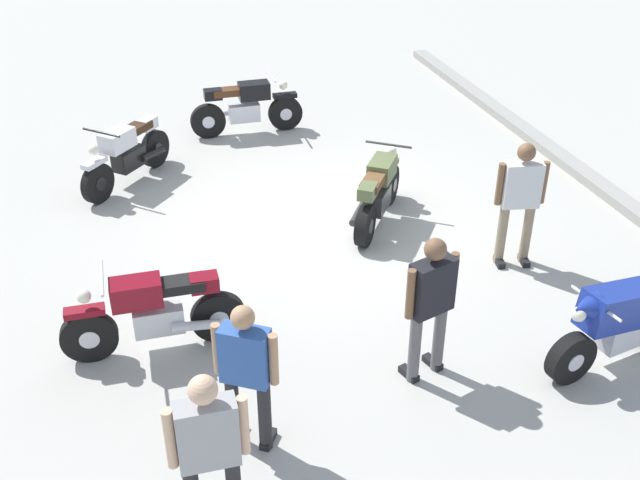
% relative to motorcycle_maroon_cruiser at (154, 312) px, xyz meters
% --- Properties ---
extents(ground_plane, '(40.00, 40.00, 0.00)m').
position_rel_motorcycle_maroon_cruiser_xyz_m(ground_plane, '(-2.25, 2.66, -0.52)').
color(ground_plane, '#ADAAA3').
extents(curb_edge, '(14.00, 0.30, 0.15)m').
position_rel_motorcycle_maroon_cruiser_xyz_m(curb_edge, '(-2.25, 7.26, -0.45)').
color(curb_edge, gray).
rests_on(curb_edge, ground).
extents(motorcycle_maroon_cruiser, '(0.70, 2.09, 1.09)m').
position_rel_motorcycle_maroon_cruiser_xyz_m(motorcycle_maroon_cruiser, '(0.00, 0.00, 0.00)').
color(motorcycle_maroon_cruiser, black).
rests_on(motorcycle_maroon_cruiser, ground).
extents(motorcycle_blue_sportbike, '(0.71, 1.95, 1.14)m').
position_rel_motorcycle_maroon_cruiser_xyz_m(motorcycle_blue_sportbike, '(1.73, 4.87, 0.07)').
color(motorcycle_blue_sportbike, black).
rests_on(motorcycle_blue_sportbike, ground).
extents(motorcycle_olive_vintage, '(1.67, 1.28, 1.07)m').
position_rel_motorcycle_maroon_cruiser_xyz_m(motorcycle_olive_vintage, '(-2.04, 3.46, -0.03)').
color(motorcycle_olive_vintage, black).
rests_on(motorcycle_olive_vintage, ground).
extents(motorcycle_black_cruiser, '(0.70, 2.09, 1.09)m').
position_rel_motorcycle_maroon_cruiser_xyz_m(motorcycle_black_cruiser, '(-5.89, 2.33, 0.00)').
color(motorcycle_black_cruiser, black).
rests_on(motorcycle_black_cruiser, ground).
extents(motorcycle_silver_cruiser, '(1.60, 1.52, 1.09)m').
position_rel_motorcycle_maroon_cruiser_xyz_m(motorcycle_silver_cruiser, '(-4.44, 0.06, 0.00)').
color(motorcycle_silver_cruiser, black).
rests_on(motorcycle_silver_cruiser, ground).
extents(person_in_white_shirt, '(0.39, 0.67, 1.75)m').
position_rel_motorcycle_maroon_cruiser_xyz_m(person_in_white_shirt, '(-0.49, 4.83, 0.49)').
color(person_in_white_shirt, gray).
rests_on(person_in_white_shirt, ground).
extents(person_in_gray_shirt, '(0.32, 0.68, 1.77)m').
position_rel_motorcycle_maroon_cruiser_xyz_m(person_in_gray_shirt, '(2.69, 0.19, 0.51)').
color(person_in_gray_shirt, '#262628').
rests_on(person_in_gray_shirt, ground).
extents(person_in_blue_shirt, '(0.50, 0.59, 1.66)m').
position_rel_motorcycle_maroon_cruiser_xyz_m(person_in_blue_shirt, '(1.75, 0.70, 0.43)').
color(person_in_blue_shirt, '#262628').
rests_on(person_in_blue_shirt, ground).
extents(person_in_black_shirt, '(0.42, 0.67, 1.74)m').
position_rel_motorcycle_maroon_cruiser_xyz_m(person_in_black_shirt, '(1.30, 2.76, 0.48)').
color(person_in_black_shirt, '#59595B').
rests_on(person_in_black_shirt, ground).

